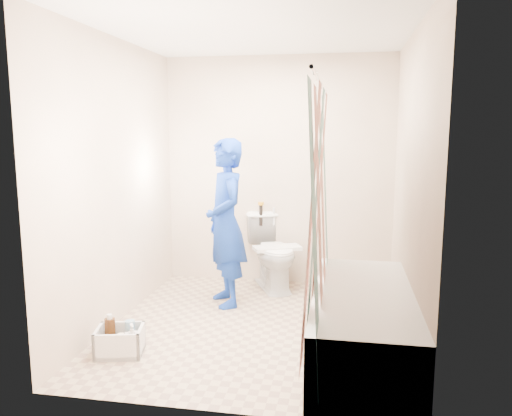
% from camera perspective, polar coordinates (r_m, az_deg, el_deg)
% --- Properties ---
extents(floor, '(2.60, 2.60, 0.00)m').
position_cam_1_polar(floor, '(4.31, 0.05, -13.43)').
color(floor, tan).
rests_on(floor, ground).
extents(ceiling, '(2.40, 2.60, 0.02)m').
position_cam_1_polar(ceiling, '(4.06, 0.06, 19.72)').
color(ceiling, white).
rests_on(ceiling, wall_back).
extents(wall_back, '(2.40, 0.02, 2.40)m').
position_cam_1_polar(wall_back, '(5.29, 2.53, 4.15)').
color(wall_back, beige).
rests_on(wall_back, ground).
extents(wall_front, '(2.40, 0.02, 2.40)m').
position_cam_1_polar(wall_front, '(2.75, -4.69, -0.31)').
color(wall_front, beige).
rests_on(wall_front, ground).
extents(wall_left, '(0.02, 2.60, 2.40)m').
position_cam_1_polar(wall_left, '(4.38, -15.60, 2.84)').
color(wall_left, beige).
rests_on(wall_left, ground).
extents(wall_right, '(0.02, 2.60, 2.40)m').
position_cam_1_polar(wall_right, '(3.98, 17.33, 2.18)').
color(wall_right, beige).
rests_on(wall_right, ground).
extents(bathtub, '(0.70, 1.75, 0.50)m').
position_cam_1_polar(bathtub, '(3.76, 12.04, -12.67)').
color(bathtub, silver).
rests_on(bathtub, ground).
extents(curtain_rod, '(0.02, 1.90, 0.02)m').
position_cam_1_polar(curtain_rod, '(3.52, 7.42, 13.90)').
color(curtain_rod, silver).
rests_on(curtain_rod, wall_back).
extents(shower_curtain, '(0.06, 1.75, 1.80)m').
position_cam_1_polar(shower_curtain, '(3.56, 7.12, -1.18)').
color(shower_curtain, silver).
rests_on(shower_curtain, curtain_rod).
extents(toilet, '(0.71, 0.87, 0.77)m').
position_cam_1_polar(toilet, '(5.21, 2.03, -5.00)').
color(toilet, white).
rests_on(toilet, ground).
extents(tank_lid, '(0.52, 0.39, 0.04)m').
position_cam_1_polar(tank_lid, '(5.08, 2.43, -4.59)').
color(tank_lid, white).
rests_on(tank_lid, toilet).
extents(tank_internals, '(0.18, 0.11, 0.25)m').
position_cam_1_polar(tank_internals, '(5.31, 0.96, -0.58)').
color(tank_internals, black).
rests_on(tank_internals, toilet).
extents(plumber, '(0.61, 0.68, 1.57)m').
position_cam_1_polar(plumber, '(4.65, -3.48, -1.70)').
color(plumber, '#0F2497').
rests_on(plumber, ground).
extents(cleaning_caddy, '(0.39, 0.34, 0.26)m').
position_cam_1_polar(cleaning_caddy, '(3.93, -15.15, -14.54)').
color(cleaning_caddy, silver).
rests_on(cleaning_caddy, ground).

